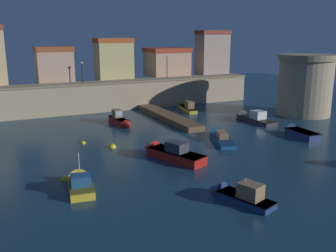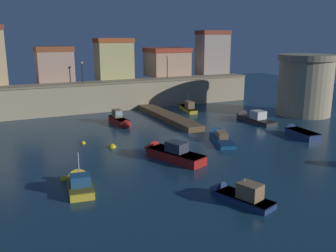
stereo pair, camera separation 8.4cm
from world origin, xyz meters
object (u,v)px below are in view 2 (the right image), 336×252
(moored_boat_2, at_px, (220,136))
(mooring_buoy_2, at_px, (64,180))
(moored_boat_4, at_px, (187,107))
(moored_boat_7, at_px, (298,132))
(mooring_buoy_0, at_px, (83,143))
(moored_boat_1, at_px, (121,121))
(mooring_buoy_1, at_px, (112,148))
(fortress_tower, at_px, (305,85))
(moored_boat_5, at_px, (251,117))
(moored_boat_0, at_px, (237,194))
(moored_boat_6, at_px, (169,152))
(quay_lamp_0, at_px, (82,69))
(quay_lamp_1, at_px, (167,63))
(moored_boat_3, at_px, (79,182))

(moored_boat_2, height_order, mooring_buoy_2, moored_boat_2)
(moored_boat_2, height_order, moored_boat_4, moored_boat_4)
(moored_boat_4, bearing_deg, moored_boat_7, -156.77)
(mooring_buoy_0, relative_size, mooring_buoy_2, 0.80)
(moored_boat_1, bearing_deg, moored_boat_4, 108.12)
(moored_boat_7, height_order, mooring_buoy_1, moored_boat_7)
(fortress_tower, relative_size, moored_boat_5, 1.16)
(moored_boat_0, bearing_deg, moored_boat_1, -18.37)
(moored_boat_0, distance_m, moored_boat_4, 31.56)
(fortress_tower, xyz_separation_m, moored_boat_6, (-25.66, -9.29, -3.71))
(moored_boat_5, bearing_deg, moored_boat_4, 21.71)
(moored_boat_5, height_order, mooring_buoy_1, moored_boat_5)
(quay_lamp_0, distance_m, mooring_buoy_0, 17.96)
(moored_boat_0, distance_m, mooring_buoy_1, 16.08)
(moored_boat_7, relative_size, mooring_buoy_0, 9.43)
(quay_lamp_1, height_order, moored_boat_7, quay_lamp_1)
(moored_boat_0, relative_size, moored_boat_1, 0.93)
(quay_lamp_1, relative_size, moored_boat_1, 0.63)
(mooring_buoy_0, bearing_deg, mooring_buoy_1, -49.39)
(quay_lamp_1, distance_m, moored_boat_0, 36.88)
(moored_boat_2, xyz_separation_m, moored_boat_5, (8.83, 5.96, 0.09))
(moored_boat_3, xyz_separation_m, moored_boat_4, (21.14, 22.55, 0.03))
(quay_lamp_1, relative_size, moored_boat_6, 0.50)
(mooring_buoy_2, bearing_deg, moored_boat_0, -41.36)
(moored_boat_4, relative_size, mooring_buoy_0, 12.43)
(moored_boat_0, bearing_deg, moored_boat_2, -47.55)
(mooring_buoy_0, xyz_separation_m, mooring_buoy_1, (2.32, -2.70, 0.00))
(mooring_buoy_1, height_order, mooring_buoy_2, mooring_buoy_1)
(moored_boat_0, height_order, moored_boat_4, moored_boat_4)
(quay_lamp_1, relative_size, moored_boat_5, 0.50)
(moored_boat_1, xyz_separation_m, moored_boat_3, (-9.14, -17.71, -0.12))
(quay_lamp_0, height_order, moored_boat_0, quay_lamp_0)
(moored_boat_4, distance_m, mooring_buoy_2, 29.93)
(quay_lamp_0, height_order, moored_boat_3, quay_lamp_0)
(fortress_tower, distance_m, moored_boat_5, 9.86)
(moored_boat_1, xyz_separation_m, mooring_buoy_1, (-3.87, -8.85, -0.57))
(quay_lamp_0, height_order, quay_lamp_1, quay_lamp_1)
(moored_boat_7, distance_m, mooring_buoy_0, 23.65)
(moored_boat_0, xyz_separation_m, moored_boat_2, (7.40, 13.46, -0.10))
(moored_boat_0, relative_size, moored_boat_6, 0.74)
(moored_boat_2, distance_m, moored_boat_3, 18.02)
(fortress_tower, height_order, mooring_buoy_2, fortress_tower)
(moored_boat_1, distance_m, mooring_buoy_1, 9.68)
(moored_boat_1, height_order, moored_boat_6, moored_boat_1)
(moored_boat_0, height_order, moored_boat_6, moored_boat_0)
(moored_boat_2, relative_size, mooring_buoy_2, 10.20)
(quay_lamp_1, distance_m, mooring_buoy_2, 34.02)
(moored_boat_3, distance_m, mooring_buoy_1, 10.32)
(moored_boat_4, distance_m, moored_boat_5, 10.76)
(quay_lamp_0, relative_size, moored_boat_6, 0.42)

